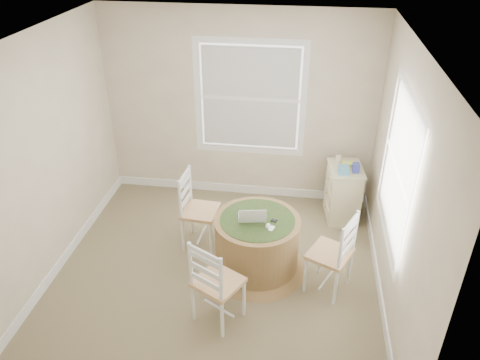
# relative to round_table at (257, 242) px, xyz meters

# --- Properties ---
(room) EXTENTS (3.64, 3.64, 2.64)m
(room) POSITION_rel_round_table_xyz_m (-0.27, -0.03, 0.93)
(room) COLOR #75684A
(room) RESTS_ON ground
(round_table) EXTENTS (1.13, 1.13, 0.68)m
(round_table) POSITION_rel_round_table_xyz_m (0.00, 0.00, 0.00)
(round_table) COLOR olive
(round_table) RESTS_ON ground
(chair_left) EXTENTS (0.43, 0.45, 0.95)m
(chair_left) POSITION_rel_round_table_xyz_m (-0.72, 0.36, 0.11)
(chair_left) COLOR white
(chair_left) RESTS_ON ground
(chair_near) EXTENTS (0.56, 0.55, 0.95)m
(chair_near) POSITION_rel_round_table_xyz_m (-0.29, -0.80, 0.11)
(chair_near) COLOR white
(chair_near) RESTS_ON ground
(chair_right) EXTENTS (0.54, 0.55, 0.95)m
(chair_right) POSITION_rel_round_table_xyz_m (0.79, -0.22, 0.11)
(chair_right) COLOR white
(chair_right) RESTS_ON ground
(laptop) EXTENTS (0.33, 0.30, 0.21)m
(laptop) POSITION_rel_round_table_xyz_m (-0.06, -0.00, 0.33)
(laptop) COLOR white
(laptop) RESTS_ON round_table
(mouse) EXTENTS (0.08, 0.10, 0.03)m
(mouse) POSITION_rel_round_table_xyz_m (0.12, -0.11, 0.31)
(mouse) COLOR white
(mouse) RESTS_ON round_table
(phone) EXTENTS (0.07, 0.10, 0.02)m
(phone) POSITION_rel_round_table_xyz_m (0.17, -0.14, 0.30)
(phone) COLOR #B7BABF
(phone) RESTS_ON round_table
(keys) EXTENTS (0.07, 0.07, 0.02)m
(keys) POSITION_rel_round_table_xyz_m (0.18, -0.01, 0.31)
(keys) COLOR black
(keys) RESTS_ON round_table
(corner_chest) EXTENTS (0.48, 0.61, 0.75)m
(corner_chest) POSITION_rel_round_table_xyz_m (0.99, 1.18, 0.00)
(corner_chest) COLOR beige
(corner_chest) RESTS_ON ground
(tissue_box) EXTENTS (0.13, 0.13, 0.10)m
(tissue_box) POSITION_rel_round_table_xyz_m (0.95, 1.03, 0.43)
(tissue_box) COLOR #5094B7
(tissue_box) RESTS_ON corner_chest
(box_yellow) EXTENTS (0.16, 0.12, 0.06)m
(box_yellow) POSITION_rel_round_table_xyz_m (1.02, 1.21, 0.41)
(box_yellow) COLOR #CFE14F
(box_yellow) RESTS_ON corner_chest
(box_blue) EXTENTS (0.09, 0.09, 0.12)m
(box_blue) POSITION_rel_round_table_xyz_m (1.10, 1.09, 0.44)
(box_blue) COLOR #353C9F
(box_blue) RESTS_ON corner_chest
(cup_cream) EXTENTS (0.07, 0.07, 0.09)m
(cup_cream) POSITION_rel_round_table_xyz_m (0.90, 1.32, 0.42)
(cup_cream) COLOR beige
(cup_cream) RESTS_ON corner_chest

